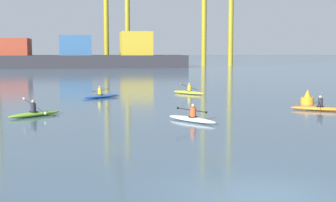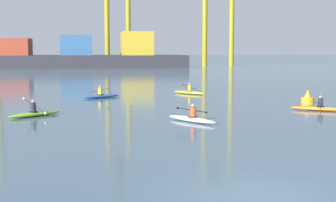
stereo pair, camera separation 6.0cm
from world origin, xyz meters
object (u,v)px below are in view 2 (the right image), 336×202
channel_buoy (308,99)px  kayak_lime (35,113)px  kayak_white (192,119)px  kayak_blue (101,96)px  kayak_yellow (189,92)px  kayak_orange (319,108)px  container_barge (79,56)px

channel_buoy → kayak_lime: kayak_lime is taller
kayak_white → kayak_blue: bearing=107.7°
kayak_yellow → channel_buoy: bearing=-53.0°
channel_buoy → kayak_lime: 18.43m
kayak_yellow → kayak_white: bearing=-101.0°
kayak_lime → kayak_blue: 10.99m
kayak_orange → kayak_white: kayak_orange is taller
channel_buoy → kayak_yellow: size_ratio=0.32×
kayak_orange → kayak_lime: (-16.99, 0.08, 0.00)m
kayak_white → kayak_yellow: bearing=79.0°
kayak_white → kayak_blue: (-4.37, 13.71, 0.00)m
channel_buoy → kayak_white: 12.12m
channel_buoy → kayak_white: bearing=-143.6°
container_barge → kayak_yellow: bearing=-81.0°
channel_buoy → kayak_yellow: channel_buoy is taller
kayak_orange → kayak_blue: kayak_orange is taller
kayak_white → kayak_lime: bearing=157.4°
kayak_yellow → kayak_blue: (-7.48, -2.31, 0.00)m
kayak_yellow → kayak_orange: bearing=-66.2°
container_barge → channel_buoy: size_ratio=47.40×
container_barge → kayak_lime: container_barge is taller
kayak_blue → channel_buoy: bearing=-24.8°
kayak_yellow → kayak_lime: bearing=-132.2°
channel_buoy → kayak_blue: bearing=155.2°
kayak_orange → kayak_yellow: 13.83m
container_barge → kayak_orange: (16.24, -79.65, -2.32)m
kayak_lime → kayak_blue: bearing=69.1°
container_barge → kayak_yellow: container_barge is taller
kayak_lime → kayak_yellow: kayak_lime is taller
kayak_lime → kayak_blue: (3.93, 10.26, 0.00)m
channel_buoy → kayak_orange: size_ratio=0.31×
container_barge → kayak_yellow: 67.88m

